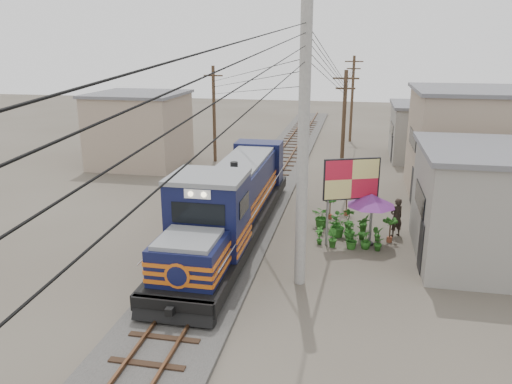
% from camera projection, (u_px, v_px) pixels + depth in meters
% --- Properties ---
extents(ground, '(120.00, 120.00, 0.00)m').
position_uv_depth(ground, '(213.00, 268.00, 19.75)').
color(ground, '#473F35').
rests_on(ground, ground).
extents(ballast, '(3.60, 70.00, 0.16)m').
position_uv_depth(ballast, '(260.00, 194.00, 29.11)').
color(ballast, '#595651').
rests_on(ballast, ground).
extents(track, '(1.15, 70.00, 0.12)m').
position_uv_depth(track, '(260.00, 191.00, 29.06)').
color(track, '#51331E').
rests_on(track, ground).
extents(locomotive, '(2.81, 15.30, 3.79)m').
position_uv_depth(locomotive, '(232.00, 204.00, 22.22)').
color(locomotive, black).
rests_on(locomotive, ground).
extents(utility_pole_main, '(0.40, 0.40, 10.00)m').
position_uv_depth(utility_pole_main, '(303.00, 151.00, 17.18)').
color(utility_pole_main, '#9E9B93').
rests_on(utility_pole_main, ground).
extents(wooden_pole_mid, '(1.60, 0.24, 7.00)m').
position_uv_depth(wooden_pole_mid, '(344.00, 125.00, 30.99)').
color(wooden_pole_mid, '#4C3826').
rests_on(wooden_pole_mid, ground).
extents(wooden_pole_far, '(1.60, 0.24, 7.50)m').
position_uv_depth(wooden_pole_far, '(352.00, 97.00, 44.00)').
color(wooden_pole_far, '#4C3826').
rests_on(wooden_pole_far, ground).
extents(wooden_pole_left, '(1.60, 0.24, 7.00)m').
position_uv_depth(wooden_pole_left, '(214.00, 112.00, 36.53)').
color(wooden_pole_left, '#4C3826').
rests_on(wooden_pole_left, ground).
extents(power_lines, '(9.65, 19.00, 3.30)m').
position_uv_depth(power_lines, '(252.00, 63.00, 25.57)').
color(power_lines, black).
rests_on(power_lines, ground).
extents(shophouse_front, '(7.35, 6.30, 4.70)m').
position_uv_depth(shophouse_front, '(512.00, 207.00, 19.72)').
color(shophouse_front, gray).
rests_on(shophouse_front, ground).
extents(shophouse_mid, '(8.40, 7.35, 6.20)m').
position_uv_depth(shophouse_mid, '(487.00, 145.00, 27.77)').
color(shophouse_mid, gray).
rests_on(shophouse_mid, ground).
extents(shophouse_back, '(6.30, 6.30, 4.20)m').
position_uv_depth(shophouse_back, '(433.00, 132.00, 37.73)').
color(shophouse_back, gray).
rests_on(shophouse_back, ground).
extents(shophouse_left, '(6.30, 6.30, 5.20)m').
position_uv_depth(shophouse_left, '(140.00, 129.00, 35.90)').
color(shophouse_left, gray).
rests_on(shophouse_left, ground).
extents(billboard, '(2.38, 1.03, 3.87)m').
position_uv_depth(billboard, '(352.00, 181.00, 21.44)').
color(billboard, '#99999E').
rests_on(billboard, ground).
extents(market_umbrella, '(2.76, 2.76, 2.34)m').
position_uv_depth(market_umbrella, '(371.00, 200.00, 21.51)').
color(market_umbrella, black).
rests_on(market_umbrella, ground).
extents(vendor, '(0.79, 0.73, 1.82)m').
position_uv_depth(vendor, '(396.00, 217.00, 22.81)').
color(vendor, black).
rests_on(vendor, ground).
extents(plant_nursery, '(3.44, 3.36, 1.10)m').
position_uv_depth(plant_nursery, '(342.00, 227.00, 22.83)').
color(plant_nursery, '#26641C').
rests_on(plant_nursery, ground).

